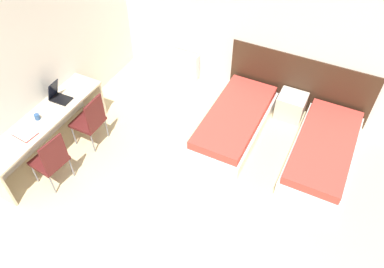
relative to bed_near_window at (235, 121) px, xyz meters
The scene contains 13 objects.
wall_back 1.62m from the bed_near_window, 108.65° to the left, with size 5.76×0.05×2.70m.
wall_left 3.20m from the bed_near_window, 157.94° to the right, with size 0.05×5.34×2.70m.
headboard_panel 1.33m from the bed_near_window, 53.90° to the left, with size 2.53×0.03×1.08m.
bed_near_window is the anchor object (origin of this frame).
bed_near_door 1.51m from the bed_near_window, ahead, with size 0.92×2.01×0.40m.
nightstand 1.09m from the bed_near_window, 46.06° to the left, with size 0.47×0.44×0.45m.
radiator 1.87m from the bed_near_window, 149.25° to the left, with size 0.87×0.12×0.57m.
desk 3.06m from the bed_near_window, 144.41° to the right, with size 0.55×2.24×0.73m.
chair_near_laptop 2.39m from the bed_near_window, 146.39° to the right, with size 0.44×0.44×0.95m.
chair_near_notebook 3.00m from the bed_near_window, 131.48° to the right, with size 0.49×0.49×0.95m.
laptop 2.92m from the bed_near_window, 152.52° to the right, with size 0.33×0.23×0.32m.
open_notebook 3.31m from the bed_near_window, 138.71° to the right, with size 0.33×0.26×0.02m.
mug 3.16m from the bed_near_window, 144.01° to the right, with size 0.08×0.08×0.09m.
Camera 1 is at (1.77, -1.15, 4.64)m, focal length 35.00 mm.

